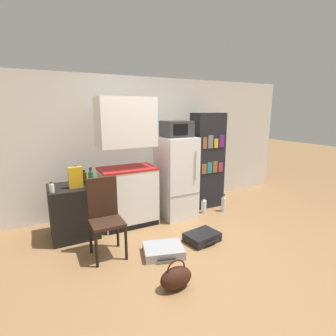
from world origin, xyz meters
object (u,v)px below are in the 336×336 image
Objects in this scene: suitcase_small_flat at (163,250)px; bottle_amber_beer at (84,176)px; cereal_box at (76,177)px; side_table at (74,211)px; kitchen_hutch at (127,167)px; bottle_green_tall at (91,180)px; chair at (105,211)px; bottle_olive_oil at (76,176)px; suitcase_large_flat at (202,237)px; refrigerator at (176,177)px; microwave at (176,129)px; water_bottle_middle at (223,204)px; handbag at (176,278)px; water_bottle_front at (204,206)px; bottle_clear_short at (52,188)px; bookshelf at (207,161)px.

bottle_amber_beer is at bearing 134.75° from suitcase_small_flat.
cereal_box is at bearing 147.81° from suitcase_small_flat.
kitchen_hutch is at bearing 2.13° from side_table.
bottle_green_tall is 0.55m from chair.
side_table reaches higher than suitcase_small_flat.
bottle_amber_beer is 0.15m from bottle_olive_oil.
kitchen_hutch is 3.97× the size of suitcase_large_flat.
refrigerator is at bearing -3.26° from kitchen_hutch.
bottle_olive_oil reaches higher than chair.
microwave reaches higher than refrigerator.
bottle_amber_beer reaches higher than water_bottle_middle.
bottle_olive_oil is 0.92m from chair.
suitcase_large_flat is 1.09m from handbag.
side_table is at bearing 175.57° from water_bottle_front.
bottle_amber_beer is (-1.50, 0.22, -0.70)m from microwave.
side_table is 2.52× the size of bottle_green_tall.
chair is 1.23m from handbag.
refrigerator reaches higher than handbag.
handbag is at bearing -70.79° from bottle_green_tall.
bottle_olive_oil is 0.43m from bottle_green_tall.
kitchen_hutch reaches higher than refrigerator.
water_bottle_middle is (0.37, -0.10, 0.01)m from water_bottle_front.
bottle_clear_short is 2.59m from water_bottle_front.
suitcase_large_flat is at bearing -97.85° from refrigerator.
microwave is 0.25× the size of bookshelf.
suitcase_small_flat is at bearing -49.52° from side_table.
water_bottle_front is at bearing 15.93° from chair.
bookshelf reaches higher than bottle_clear_short.
suitcase_small_flat is at bearing -153.52° from water_bottle_middle.
bottle_olive_oil is 2.64m from water_bottle_middle.
bottle_clear_short is 1.69m from suitcase_small_flat.
bottle_clear_short is 0.48× the size of cereal_box.
chair is 1.97× the size of suitcase_large_flat.
bookshelf is (1.62, 0.10, -0.05)m from kitchen_hutch.
bottle_amber_beer is at bearing 38.79° from bottle_clear_short.
cereal_box is at bearing 176.26° from water_bottle_middle.
side_table is 0.62m from bottle_green_tall.
bottle_green_tall is 1.38m from suitcase_small_flat.
bookshelf reaches higher than cereal_box.
kitchen_hutch is 0.78m from bottle_olive_oil.
handbag is (-0.83, -0.71, 0.06)m from suitcase_large_flat.
bottle_amber_beer is 2.52m from water_bottle_middle.
bookshelf reaches higher than suitcase_small_flat.
bottle_green_tall is (0.24, -0.25, 0.51)m from side_table.
kitchen_hutch is 1.97m from handbag.
cereal_box is 1.99m from suitcase_large_flat.
refrigerator is 4.60× the size of bottle_green_tall.
water_bottle_front is (0.50, -0.15, -1.41)m from microwave.
cereal_box is at bearing -176.96° from microwave.
bottle_amber_beer is (0.49, 0.40, 0.01)m from bottle_clear_short.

